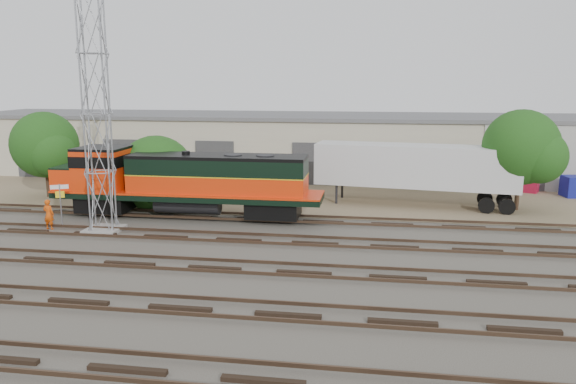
# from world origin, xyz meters

# --- Properties ---
(ground) EXTENTS (140.00, 140.00, 0.00)m
(ground) POSITION_xyz_m (0.00, 0.00, 0.00)
(ground) COLOR #47423A
(ground) RESTS_ON ground
(dirt_strip) EXTENTS (80.00, 16.00, 0.02)m
(dirt_strip) POSITION_xyz_m (0.00, 15.00, 0.01)
(dirt_strip) COLOR #726047
(dirt_strip) RESTS_ON ground
(tracks) EXTENTS (80.00, 20.40, 0.28)m
(tracks) POSITION_xyz_m (0.00, -3.00, 0.08)
(tracks) COLOR black
(tracks) RESTS_ON ground
(warehouse) EXTENTS (58.40, 10.40, 5.30)m
(warehouse) POSITION_xyz_m (0.04, 22.98, 2.65)
(warehouse) COLOR #BEB89E
(warehouse) RESTS_ON ground
(locomotive) EXTENTS (16.52, 2.90, 3.97)m
(locomotive) POSITION_xyz_m (-4.57, 6.00, 2.29)
(locomotive) COLOR black
(locomotive) RESTS_ON tracks
(signal_tower) EXTENTS (1.89, 1.89, 12.78)m
(signal_tower) POSITION_xyz_m (-7.88, 2.30, 6.24)
(signal_tower) COLOR gray
(signal_tower) RESTS_ON ground
(sign_post) EXTENTS (0.93, 0.44, 2.43)m
(sign_post) POSITION_xyz_m (-10.90, 3.14, 1.70)
(sign_post) COLOR gray
(sign_post) RESTS_ON ground
(worker) EXTENTS (0.66, 0.46, 1.72)m
(worker) POSITION_xyz_m (-11.13, 2.22, 0.86)
(worker) COLOR #D8490C
(worker) RESTS_ON ground
(semi_trailer) EXTENTS (13.41, 4.37, 4.05)m
(semi_trailer) POSITION_xyz_m (9.87, 11.63, 2.55)
(semi_trailer) COLOR silver
(semi_trailer) RESTS_ON ground
(dumpster_blue) EXTENTS (1.79, 1.71, 1.50)m
(dumpster_blue) POSITION_xyz_m (21.17, 16.25, 0.75)
(dumpster_blue) COLOR navy
(dumpster_blue) RESTS_ON ground
(dumpster_red) EXTENTS (1.93, 1.88, 1.40)m
(dumpster_red) POSITION_xyz_m (18.32, 17.70, 0.70)
(dumpster_red) COLOR maroon
(dumpster_red) RESTS_ON ground
(tree_west) EXTENTS (4.89, 4.66, 6.10)m
(tree_west) POSITION_xyz_m (-15.99, 10.29, 3.64)
(tree_west) COLOR #382619
(tree_west) RESTS_ON ground
(tree_mid) EXTENTS (5.30, 5.05, 5.05)m
(tree_mid) POSITION_xyz_m (-6.93, 8.24, 2.10)
(tree_mid) COLOR #382619
(tree_mid) RESTS_ON ground
(tree_east) EXTENTS (5.04, 4.80, 6.48)m
(tree_east) POSITION_xyz_m (16.29, 11.08, 3.95)
(tree_east) COLOR #382619
(tree_east) RESTS_ON ground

